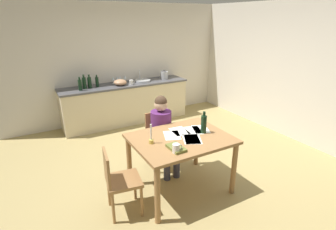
# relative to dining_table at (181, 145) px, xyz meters

# --- Properties ---
(ground_plane) EXTENTS (5.20, 5.20, 0.04)m
(ground_plane) POSITION_rel_dining_table_xyz_m (0.28, 0.55, -0.71)
(ground_plane) COLOR tan
(wall_back) EXTENTS (5.20, 0.12, 2.60)m
(wall_back) POSITION_rel_dining_table_xyz_m (0.28, 3.15, 0.61)
(wall_back) COLOR silver
(wall_back) RESTS_ON ground
(wall_right) EXTENTS (0.12, 5.20, 2.60)m
(wall_right) POSITION_rel_dining_table_xyz_m (2.88, 0.55, 0.61)
(wall_right) COLOR silver
(wall_right) RESTS_ON ground
(kitchen_counter) EXTENTS (2.86, 0.64, 0.90)m
(kitchen_counter) POSITION_rel_dining_table_xyz_m (0.28, 2.79, -0.24)
(kitchen_counter) COLOR beige
(kitchen_counter) RESTS_ON ground
(dining_table) EXTENTS (1.28, 0.99, 0.80)m
(dining_table) POSITION_rel_dining_table_xyz_m (0.00, 0.00, 0.00)
(dining_table) COLOR #9E7042
(dining_table) RESTS_ON ground
(chair_at_table) EXTENTS (0.43, 0.43, 0.88)m
(chair_at_table) POSITION_rel_dining_table_xyz_m (0.06, 0.73, -0.19)
(chair_at_table) COLOR #9E7042
(chair_at_table) RESTS_ON ground
(person_seated) EXTENTS (0.34, 0.60, 1.19)m
(person_seated) POSITION_rel_dining_table_xyz_m (0.05, 0.59, -0.01)
(person_seated) COLOR #592666
(person_seated) RESTS_ON ground
(chair_side_empty) EXTENTS (0.46, 0.46, 0.85)m
(chair_side_empty) POSITION_rel_dining_table_xyz_m (-0.90, -0.04, -0.22)
(chair_side_empty) COLOR #9E7042
(chair_side_empty) RESTS_ON ground
(coffee_mug) EXTENTS (0.13, 0.09, 0.11)m
(coffee_mug) POSITION_rel_dining_table_xyz_m (-0.26, -0.32, 0.17)
(coffee_mug) COLOR white
(coffee_mug) RESTS_ON dining_table
(candlestick) EXTENTS (0.06, 0.06, 0.26)m
(candlestick) POSITION_rel_dining_table_xyz_m (-0.41, 0.04, 0.18)
(candlestick) COLOR gold
(candlestick) RESTS_ON dining_table
(book_magazine) EXTENTS (0.16, 0.26, 0.03)m
(book_magazine) POSITION_rel_dining_table_xyz_m (-0.22, -0.25, 0.13)
(book_magazine) COLOR olive
(book_magazine) RESTS_ON dining_table
(paper_letter) EXTENTS (0.30, 0.35, 0.00)m
(paper_letter) POSITION_rel_dining_table_xyz_m (-0.07, 0.12, 0.11)
(paper_letter) COLOR white
(paper_letter) RESTS_ON dining_table
(paper_bill) EXTENTS (0.28, 0.34, 0.00)m
(paper_bill) POSITION_rel_dining_table_xyz_m (0.28, 0.10, 0.11)
(paper_bill) COLOR white
(paper_bill) RESTS_ON dining_table
(paper_envelope) EXTENTS (0.31, 0.36, 0.00)m
(paper_envelope) POSITION_rel_dining_table_xyz_m (0.09, -0.11, 0.11)
(paper_envelope) COLOR white
(paper_envelope) RESTS_ON dining_table
(paper_receipt) EXTENTS (0.32, 0.36, 0.00)m
(paper_receipt) POSITION_rel_dining_table_xyz_m (0.11, -0.12, 0.11)
(paper_receipt) COLOR white
(paper_receipt) RESTS_ON dining_table
(paper_notice) EXTENTS (0.30, 0.35, 0.00)m
(paper_notice) POSITION_rel_dining_table_xyz_m (0.39, 0.09, 0.11)
(paper_notice) COLOR white
(paper_notice) RESTS_ON dining_table
(paper_flyer) EXTENTS (0.23, 0.31, 0.00)m
(paper_flyer) POSITION_rel_dining_table_xyz_m (0.09, 0.18, 0.11)
(paper_flyer) COLOR white
(paper_flyer) RESTS_ON dining_table
(wine_bottle_on_table) EXTENTS (0.08, 0.08, 0.31)m
(wine_bottle_on_table) POSITION_rel_dining_table_xyz_m (0.35, -0.02, 0.24)
(wine_bottle_on_table) COLOR black
(wine_bottle_on_table) RESTS_ON dining_table
(sink_unit) EXTENTS (0.36, 0.36, 0.24)m
(sink_unit) POSITION_rel_dining_table_xyz_m (0.71, 2.79, 0.24)
(sink_unit) COLOR #B2B7BC
(sink_unit) RESTS_ON kitchen_counter
(bottle_oil) EXTENTS (0.07, 0.07, 0.27)m
(bottle_oil) POSITION_rel_dining_table_xyz_m (-0.71, 2.69, 0.33)
(bottle_oil) COLOR black
(bottle_oil) RESTS_ON kitchen_counter
(bottle_vinegar) EXTENTS (0.08, 0.08, 0.29)m
(bottle_vinegar) POSITION_rel_dining_table_xyz_m (-0.60, 2.79, 0.34)
(bottle_vinegar) COLOR black
(bottle_vinegar) RESTS_ON kitchen_counter
(bottle_wine_red) EXTENTS (0.08, 0.08, 0.28)m
(bottle_wine_red) POSITION_rel_dining_table_xyz_m (-0.49, 2.80, 0.33)
(bottle_wine_red) COLOR black
(bottle_wine_red) RESTS_ON kitchen_counter
(bottle_sauce) EXTENTS (0.07, 0.07, 0.25)m
(bottle_sauce) POSITION_rel_dining_table_xyz_m (-0.33, 2.83, 0.32)
(bottle_sauce) COLOR black
(bottle_sauce) RESTS_ON kitchen_counter
(mixing_bowl) EXTENTS (0.28, 0.28, 0.13)m
(mixing_bowl) POSITION_rel_dining_table_xyz_m (0.14, 2.71, 0.28)
(mixing_bowl) COLOR tan
(mixing_bowl) RESTS_ON kitchen_counter
(stovetop_kettle) EXTENTS (0.18, 0.18, 0.22)m
(stovetop_kettle) POSITION_rel_dining_table_xyz_m (1.27, 2.79, 0.31)
(stovetop_kettle) COLOR #B7BABF
(stovetop_kettle) RESTS_ON kitchen_counter
(wine_glass_near_sink) EXTENTS (0.07, 0.07, 0.15)m
(wine_glass_near_sink) POSITION_rel_dining_table_xyz_m (0.34, 2.94, 0.32)
(wine_glass_near_sink) COLOR silver
(wine_glass_near_sink) RESTS_ON kitchen_counter
(wine_glass_by_kettle) EXTENTS (0.07, 0.07, 0.15)m
(wine_glass_by_kettle) POSITION_rel_dining_table_xyz_m (0.22, 2.94, 0.32)
(wine_glass_by_kettle) COLOR silver
(wine_glass_by_kettle) RESTS_ON kitchen_counter
(wine_glass_back_left) EXTENTS (0.07, 0.07, 0.15)m
(wine_glass_back_left) POSITION_rel_dining_table_xyz_m (0.15, 2.94, 0.32)
(wine_glass_back_left) COLOR silver
(wine_glass_back_left) RESTS_ON kitchen_counter
(wine_glass_back_right) EXTENTS (0.07, 0.07, 0.15)m
(wine_glass_back_right) POSITION_rel_dining_table_xyz_m (0.06, 2.94, 0.32)
(wine_glass_back_right) COLOR silver
(wine_glass_back_right) RESTS_ON kitchen_counter
(teacup_on_counter) EXTENTS (0.12, 0.08, 0.10)m
(teacup_on_counter) POSITION_rel_dining_table_xyz_m (0.37, 2.64, 0.26)
(teacup_on_counter) COLOR white
(teacup_on_counter) RESTS_ON kitchen_counter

